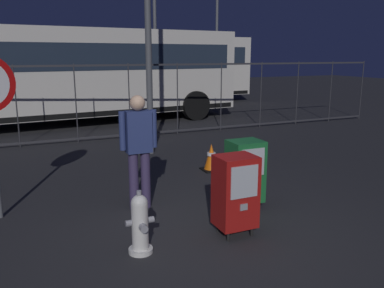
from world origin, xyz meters
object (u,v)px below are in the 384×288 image
(street_light_near_right, at_px, (217,25))
(bus_near, at_px, (77,71))
(newspaper_box_secondary, at_px, (245,171))
(traffic_cone, at_px, (211,157))
(fire_hydrant, at_px, (140,224))
(pedestrian, at_px, (139,146))
(newspaper_box_primary, at_px, (235,191))
(bus_far, at_px, (136,66))

(street_light_near_right, bearing_deg, bus_near, -143.33)
(newspaper_box_secondary, bearing_deg, traffic_cone, 77.38)
(fire_hydrant, bearing_deg, street_light_near_right, 59.99)
(pedestrian, height_order, traffic_cone, pedestrian)
(newspaper_box_primary, distance_m, traffic_cone, 2.87)
(bus_near, relative_size, bus_far, 1.01)
(newspaper_box_secondary, height_order, traffic_cone, newspaper_box_secondary)
(street_light_near_right, bearing_deg, bus_far, -160.26)
(newspaper_box_secondary, relative_size, pedestrian, 0.61)
(fire_hydrant, height_order, pedestrian, pedestrian)
(fire_hydrant, relative_size, newspaper_box_primary, 0.73)
(newspaper_box_primary, bearing_deg, bus_near, 93.05)
(bus_far, xyz_separation_m, street_light_near_right, (4.96, 1.78, 2.01))
(traffic_cone, height_order, bus_near, bus_near)
(newspaper_box_secondary, xyz_separation_m, bus_far, (2.15, 12.94, 1.14))
(fire_hydrant, bearing_deg, newspaper_box_primary, -0.65)
(traffic_cone, xyz_separation_m, street_light_near_right, (6.67, 12.75, 3.46))
(pedestrian, xyz_separation_m, traffic_cone, (1.84, 1.34, -0.69))
(fire_hydrant, xyz_separation_m, traffic_cone, (2.23, 2.66, -0.09))
(newspaper_box_secondary, xyz_separation_m, bus_near, (-1.06, 8.64, 1.14))
(newspaper_box_secondary, distance_m, pedestrian, 1.58)
(fire_hydrant, bearing_deg, traffic_cone, 49.96)
(newspaper_box_primary, xyz_separation_m, pedestrian, (-0.83, 1.34, 0.38))
(fire_hydrant, height_order, bus_far, bus_far)
(traffic_cone, height_order, street_light_near_right, street_light_near_right)
(fire_hydrant, distance_m, newspaper_box_secondary, 1.93)
(pedestrian, bearing_deg, bus_far, 73.92)
(newspaper_box_secondary, bearing_deg, bus_far, 80.58)
(pedestrian, bearing_deg, newspaper_box_primary, -58.01)
(traffic_cone, relative_size, bus_near, 0.05)
(fire_hydrant, xyz_separation_m, newspaper_box_primary, (1.23, -0.01, 0.22))
(newspaper_box_primary, distance_m, newspaper_box_secondary, 0.90)
(pedestrian, distance_m, traffic_cone, 2.38)
(pedestrian, relative_size, bus_near, 0.16)
(bus_near, bearing_deg, traffic_cone, -82.34)
(newspaper_box_primary, bearing_deg, fire_hydrant, 179.35)
(bus_far, bearing_deg, bus_near, -128.12)
(bus_far, bearing_deg, newspaper_box_primary, -102.63)
(bus_near, bearing_deg, newspaper_box_secondary, -88.03)
(pedestrian, xyz_separation_m, bus_far, (3.55, 12.31, 0.76))
(street_light_near_right, bearing_deg, traffic_cone, -117.60)
(newspaper_box_secondary, bearing_deg, newspaper_box_primary, -128.81)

